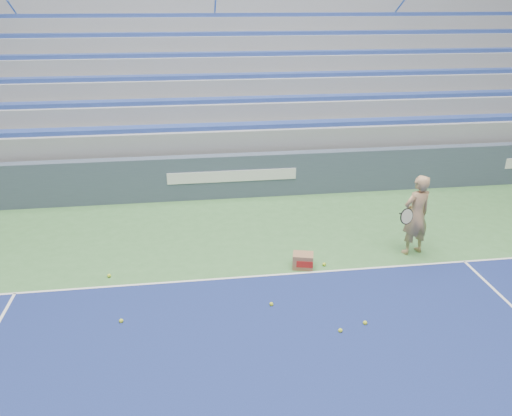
{
  "coord_description": "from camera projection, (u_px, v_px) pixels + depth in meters",
  "views": [
    {
      "loc": [
        -0.99,
        4.1,
        4.73
      ],
      "look_at": [
        0.13,
        12.38,
        1.15
      ],
      "focal_mm": 35.0,
      "sensor_mm": 36.0,
      "label": 1
    }
  ],
  "objects": [
    {
      "name": "ball_box",
      "position": [
        303.0,
        261.0,
        9.34
      ],
      "size": [
        0.44,
        0.38,
        0.28
      ],
      "color": "#8F6345",
      "rests_on": "ground"
    },
    {
      "name": "sponsor_barrier",
      "position": [
        232.0,
        176.0,
        12.5
      ],
      "size": [
        30.0,
        0.32,
        1.1
      ],
      "color": "#3D4A5D",
      "rests_on": "ground"
    },
    {
      "name": "bleachers",
      "position": [
        216.0,
        71.0,
        17.0
      ],
      "size": [
        31.0,
        9.15,
        7.3
      ],
      "color": "gray",
      "rests_on": "ground"
    },
    {
      "name": "tennis_player",
      "position": [
        416.0,
        215.0,
        9.62
      ],
      "size": [
        0.94,
        0.88,
        1.63
      ],
      "color": "tan",
      "rests_on": "ground"
    },
    {
      "name": "tennis_ball_4",
      "position": [
        121.0,
        321.0,
        7.8
      ],
      "size": [
        0.07,
        0.07,
        0.07
      ],
      "primitive_type": "sphere",
      "color": "#CBDF2D",
      "rests_on": "ground"
    },
    {
      "name": "tennis_ball_2",
      "position": [
        324.0,
        264.0,
        9.44
      ],
      "size": [
        0.07,
        0.07,
        0.07
      ],
      "primitive_type": "sphere",
      "color": "#CBDF2D",
      "rests_on": "ground"
    },
    {
      "name": "tennis_ball_5",
      "position": [
        271.0,
        304.0,
        8.22
      ],
      "size": [
        0.07,
        0.07,
        0.07
      ],
      "primitive_type": "sphere",
      "color": "#CBDF2D",
      "rests_on": "ground"
    },
    {
      "name": "tennis_ball_3",
      "position": [
        365.0,
        323.0,
        7.75
      ],
      "size": [
        0.07,
        0.07,
        0.07
      ],
      "primitive_type": "sphere",
      "color": "#CBDF2D",
      "rests_on": "ground"
    },
    {
      "name": "tennis_ball_0",
      "position": [
        109.0,
        276.0,
        9.05
      ],
      "size": [
        0.07,
        0.07,
        0.07
      ],
      "primitive_type": "sphere",
      "color": "#CBDF2D",
      "rests_on": "ground"
    },
    {
      "name": "tennis_ball_1",
      "position": [
        340.0,
        331.0,
        7.57
      ],
      "size": [
        0.07,
        0.07,
        0.07
      ],
      "primitive_type": "sphere",
      "color": "#CBDF2D",
      "rests_on": "ground"
    }
  ]
}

